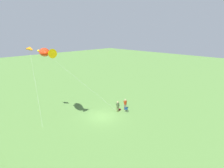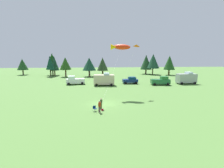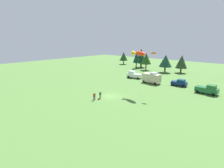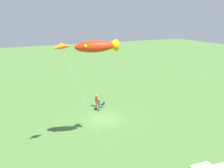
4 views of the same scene
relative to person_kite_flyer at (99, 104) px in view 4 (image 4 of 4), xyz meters
The scene contains 7 objects.
ground_plane 3.03m from the person_kite_flyer, 79.58° to the left, with size 160.00×160.00×0.00m, color #4F7937.
person_kite_flyer is the anchor object (origin of this frame).
folding_chair 1.42m from the person_kite_flyer, 138.07° to the right, with size 0.66×0.66×0.82m.
person_spectator 1.51m from the person_kite_flyer, 100.56° to the right, with size 0.51×0.52×1.74m.
backpack_on_grass 1.12m from the person_kite_flyer, 74.87° to the right, with size 0.32×0.22×0.22m, color #A50A23.
kite_large_fish 12.96m from the person_kite_flyer, 66.21° to the left, with size 6.34×9.96×10.23m.
kite_delta_orange 14.88m from the person_kite_flyer, 52.04° to the left, with size 4.19×1.57×10.28m.
Camera 4 is at (12.64, 26.84, 12.34)m, focal length 42.00 mm.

